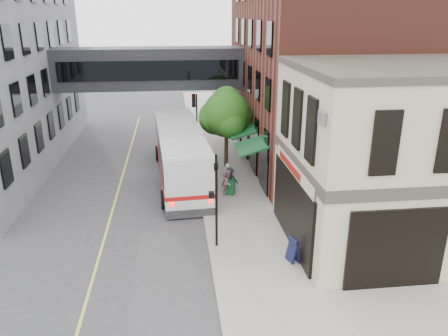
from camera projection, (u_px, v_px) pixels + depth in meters
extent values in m
plane|color=#38383A|center=(212.00, 272.00, 18.67)|extent=(120.00, 120.00, 0.00)
cube|color=gray|center=(222.00, 163.00, 31.95)|extent=(4.00, 60.00, 0.15)
cube|color=#C3B795|center=(401.00, 160.00, 20.15)|extent=(10.00, 8.00, 8.15)
cube|color=#38332B|center=(401.00, 158.00, 20.12)|extent=(10.12, 8.12, 0.50)
cube|color=#38332B|center=(415.00, 66.00, 18.72)|extent=(10.12, 8.12, 0.30)
cube|color=black|center=(292.00, 209.00, 20.35)|extent=(0.14, 6.40, 3.40)
cube|color=black|center=(291.00, 209.00, 20.34)|extent=(0.04, 5.90, 3.00)
cube|color=maroon|center=(289.00, 165.00, 20.24)|extent=(0.03, 3.60, 0.32)
cube|color=#59271B|center=(330.00, 64.00, 31.43)|extent=(12.00, 18.00, 14.00)
cube|color=#0D3B1F|center=(238.00, 124.00, 30.86)|extent=(1.80, 13.00, 0.40)
cube|color=black|center=(150.00, 68.00, 32.98)|extent=(14.00, 3.00, 3.00)
cube|color=black|center=(149.00, 71.00, 31.53)|extent=(13.00, 0.08, 1.40)
cube|color=black|center=(151.00, 66.00, 34.42)|extent=(13.00, 0.08, 1.40)
cylinder|color=black|center=(216.00, 202.00, 19.77)|extent=(0.12, 0.12, 4.50)
cube|color=black|center=(211.00, 195.00, 19.63)|extent=(0.25, 0.22, 0.30)
imported|color=black|center=(216.00, 163.00, 19.15)|extent=(0.20, 0.16, 1.00)
cylinder|color=black|center=(197.00, 123.00, 33.80)|extent=(0.12, 0.12, 4.50)
cube|color=black|center=(194.00, 119.00, 33.65)|extent=(0.25, 0.22, 0.30)
cube|color=black|center=(194.00, 101.00, 33.18)|extent=(0.28, 0.28, 1.00)
sphere|color=#FF0C05|center=(191.00, 96.00, 33.05)|extent=(0.18, 0.18, 0.18)
cylinder|color=gray|center=(208.00, 178.00, 24.70)|extent=(0.08, 0.08, 3.00)
cube|color=white|center=(207.00, 166.00, 24.46)|extent=(0.03, 0.75, 0.22)
cube|color=#0C591E|center=(207.00, 157.00, 24.28)|extent=(0.03, 0.70, 0.18)
cube|color=#B20C0C|center=(207.00, 175.00, 24.63)|extent=(0.03, 0.30, 0.40)
cylinder|color=#382619|center=(226.00, 148.00, 30.54)|extent=(0.28, 0.28, 2.80)
sphere|color=#245216|center=(226.00, 114.00, 29.73)|extent=(3.20, 3.20, 3.20)
sphere|color=#245216|center=(237.00, 118.00, 30.42)|extent=(2.20, 2.20, 2.20)
sphere|color=#245216|center=(216.00, 118.00, 30.04)|extent=(2.40, 2.40, 2.40)
sphere|color=#245216|center=(227.00, 101.00, 30.03)|extent=(2.00, 2.00, 2.00)
cube|color=#D8CC4C|center=(119.00, 189.00, 27.47)|extent=(0.12, 40.00, 0.01)
cube|color=silver|center=(180.00, 153.00, 28.61)|extent=(3.53, 12.70, 3.17)
cube|color=black|center=(180.00, 145.00, 28.43)|extent=(3.58, 12.49, 1.15)
cube|color=#B20C0C|center=(181.00, 161.00, 28.80)|extent=(3.60, 12.73, 0.24)
cylinder|color=black|center=(164.00, 200.00, 24.56)|extent=(0.40, 1.11, 1.09)
cylinder|color=black|center=(212.00, 196.00, 25.02)|extent=(0.40, 1.11, 1.09)
cylinder|color=black|center=(158.00, 153.00, 32.65)|extent=(0.40, 1.11, 1.09)
cylinder|color=black|center=(194.00, 151.00, 33.11)|extent=(0.40, 1.11, 1.09)
imported|color=white|center=(228.00, 177.00, 26.77)|extent=(0.67, 0.51, 1.64)
imported|color=#C57F8F|center=(228.00, 182.00, 26.01)|extent=(0.94, 0.89, 1.54)
imported|color=black|center=(230.00, 180.00, 26.28)|extent=(1.15, 0.82, 1.61)
cube|color=#145B2A|center=(231.00, 187.00, 26.15)|extent=(0.58, 0.55, 0.92)
cube|color=black|center=(293.00, 250.00, 19.08)|extent=(0.55, 0.71, 1.12)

